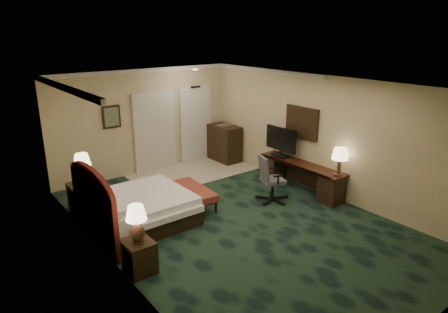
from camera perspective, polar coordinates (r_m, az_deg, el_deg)
floor at (r=8.01m, az=1.70°, el=-9.27°), size 5.00×7.50×0.00m
ceiling at (r=7.20m, az=1.90°, el=10.23°), size 5.00×7.50×0.00m
wall_back at (r=10.56m, az=-11.25°, el=4.91°), size 5.00×0.00×2.70m
wall_front at (r=5.38m, az=28.41°, el=-9.82°), size 5.00×0.00×2.70m
wall_left at (r=6.31m, az=-16.12°, el=-4.31°), size 0.00×7.50×2.70m
wall_right at (r=9.23m, az=13.92°, el=2.86°), size 0.00×7.50×2.70m
crown_molding at (r=7.20m, az=1.90°, el=9.84°), size 5.00×7.50×0.10m
tile_patch at (r=10.65m, az=-4.42°, el=-2.22°), size 3.20×1.70×0.01m
headboard at (r=7.45m, az=-18.18°, el=-6.47°), size 0.12×2.00×1.40m
entry_door at (r=11.35m, az=-4.08°, el=4.56°), size 1.02×0.06×2.18m
closet_doors at (r=10.71m, az=-9.86°, el=3.51°), size 1.20×0.06×2.10m
wall_art at (r=10.12m, az=-15.79°, el=5.47°), size 0.45×0.06×0.55m
wall_mirror at (r=9.52m, az=11.05°, el=4.76°), size 0.05×0.95×0.75m
bed at (r=8.03m, az=-11.81°, el=-7.34°), size 1.82×1.68×0.58m
nightstand_near at (r=6.54m, az=-12.04°, el=-13.79°), size 0.42×0.48×0.53m
nightstand_far at (r=8.72m, az=-19.39°, el=-5.70°), size 0.51×0.58×0.63m
lamp_near at (r=6.25m, az=-12.35°, el=-9.42°), size 0.36×0.36×0.61m
lamp_far at (r=8.48m, az=-19.51°, el=-1.73°), size 0.37×0.37×0.65m
bed_bench at (r=8.60m, az=-4.19°, el=-5.75°), size 0.52×1.29×0.43m
desk at (r=9.54m, az=10.87°, el=-2.86°), size 0.49×2.29×0.66m
tv at (r=9.76m, az=8.13°, el=2.05°), size 0.09×0.93×0.73m
desk_lamp at (r=8.77m, az=16.18°, el=-0.71°), size 0.43×0.43×0.61m
desk_chair at (r=8.80m, az=7.02°, el=-3.11°), size 0.77×0.74×1.05m
minibar at (r=11.43m, az=0.05°, el=1.92°), size 0.54×0.97×1.03m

